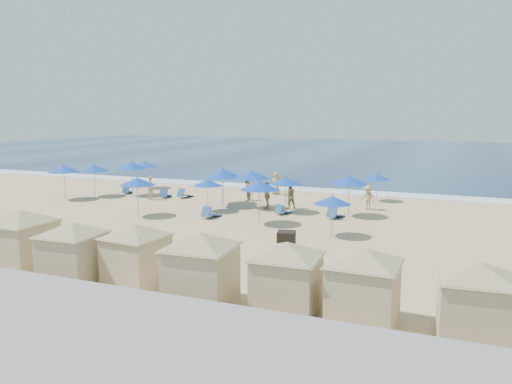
% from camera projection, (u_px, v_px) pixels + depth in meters
% --- Properties ---
extents(ground, '(160.00, 160.00, 0.00)m').
position_uv_depth(ground, '(204.00, 229.00, 27.55)').
color(ground, tan).
rests_on(ground, ground).
extents(ocean, '(160.00, 80.00, 0.06)m').
position_uv_depth(ocean, '(372.00, 154.00, 77.78)').
color(ocean, navy).
rests_on(ocean, ground).
extents(surf_line, '(160.00, 2.50, 0.08)m').
position_uv_depth(surf_line, '(292.00, 189.00, 41.70)').
color(surf_line, white).
rests_on(surf_line, ground).
extents(trash_bin, '(0.97, 0.97, 0.82)m').
position_uv_depth(trash_bin, '(286.00, 240.00, 23.43)').
color(trash_bin, black).
rests_on(trash_bin, ground).
extents(cabana_0, '(4.51, 4.51, 2.83)m').
position_uv_depth(cabana_0, '(22.00, 233.00, 19.66)').
color(cabana_0, '#CCB58B').
rests_on(cabana_0, ground).
extents(cabana_1, '(4.19, 4.19, 2.63)m').
position_uv_depth(cabana_1, '(72.00, 245.00, 18.30)').
color(cabana_1, '#CCB58B').
rests_on(cabana_1, ground).
extents(cabana_2, '(4.11, 4.11, 2.59)m').
position_uv_depth(cabana_2, '(136.00, 247.00, 18.11)').
color(cabana_2, '#CCB58B').
rests_on(cabana_2, ground).
extents(cabana_3, '(4.38, 4.38, 2.75)m').
position_uv_depth(cabana_3, '(201.00, 260.00, 16.24)').
color(cabana_3, '#CCB58B').
rests_on(cabana_3, ground).
extents(cabana_4, '(4.18, 4.18, 2.62)m').
position_uv_depth(cabana_4, '(287.00, 269.00, 15.51)').
color(cabana_4, '#CCB58B').
rests_on(cabana_4, ground).
extents(cabana_5, '(4.20, 4.20, 2.64)m').
position_uv_depth(cabana_5, '(364.00, 277.00, 14.76)').
color(cabana_5, '#CCB58B').
rests_on(cabana_5, ground).
extents(cabana_6, '(4.11, 4.11, 2.59)m').
position_uv_depth(cabana_6, '(476.00, 293.00, 13.55)').
color(cabana_6, '#CCB58B').
rests_on(cabana_6, ground).
extents(umbrella_0, '(2.22, 2.22, 2.52)m').
position_uv_depth(umbrella_0, '(94.00, 168.00, 37.79)').
color(umbrella_0, '#A5A8AD').
rests_on(umbrella_0, ground).
extents(umbrella_1, '(2.31, 2.31, 2.63)m').
position_uv_depth(umbrella_1, '(64.00, 169.00, 36.44)').
color(umbrella_1, '#A5A8AD').
rests_on(umbrella_1, ground).
extents(umbrella_2, '(2.39, 2.39, 2.72)m').
position_uv_depth(umbrella_2, '(132.00, 165.00, 38.11)').
color(umbrella_2, '#A5A8AD').
rests_on(umbrella_2, ground).
extents(umbrella_3, '(2.20, 2.20, 2.51)m').
position_uv_depth(umbrella_3, '(137.00, 181.00, 30.47)').
color(umbrella_3, '#A5A8AD').
rests_on(umbrella_3, ground).
extents(umbrella_4, '(2.25, 2.25, 2.56)m').
position_uv_depth(umbrella_4, '(223.00, 173.00, 34.63)').
color(umbrella_4, '#A5A8AD').
rests_on(umbrella_4, ground).
extents(umbrella_5, '(2.27, 2.27, 2.58)m').
position_uv_depth(umbrella_5, '(222.00, 174.00, 33.53)').
color(umbrella_5, '#A5A8AD').
rests_on(umbrella_5, ground).
extents(umbrella_6, '(1.92, 1.92, 2.18)m').
position_uv_depth(umbrella_6, '(208.00, 183.00, 32.01)').
color(umbrella_6, '#A5A8AD').
rests_on(umbrella_6, ground).
extents(umbrella_7, '(2.08, 2.08, 2.36)m').
position_uv_depth(umbrella_7, '(286.00, 181.00, 31.68)').
color(umbrella_7, '#A5A8AD').
rests_on(umbrella_7, ground).
extents(umbrella_8, '(2.29, 2.29, 2.60)m').
position_uv_depth(umbrella_8, '(259.00, 185.00, 28.24)').
color(umbrella_8, '#A5A8AD').
rests_on(umbrella_8, ground).
extents(umbrella_9, '(1.80, 1.80, 2.05)m').
position_uv_depth(umbrella_9, '(377.00, 177.00, 35.80)').
color(umbrella_9, '#A5A8AD').
rests_on(umbrella_9, ground).
extents(umbrella_10, '(2.30, 2.30, 2.61)m').
position_uv_depth(umbrella_10, '(349.00, 180.00, 30.37)').
color(umbrella_10, '#A5A8AD').
rests_on(umbrella_10, ground).
extents(umbrella_11, '(1.94, 1.94, 2.21)m').
position_uv_depth(umbrella_11, '(332.00, 200.00, 25.46)').
color(umbrella_11, '#A5A8AD').
rests_on(umbrella_11, ground).
extents(umbrella_12, '(2.07, 2.07, 2.35)m').
position_uv_depth(umbrella_12, '(145.00, 164.00, 42.10)').
color(umbrella_12, '#A5A8AD').
rests_on(umbrella_12, ground).
extents(umbrella_13, '(2.30, 2.30, 2.61)m').
position_uv_depth(umbrella_13, '(252.00, 175.00, 33.05)').
color(umbrella_13, '#A5A8AD').
rests_on(umbrella_13, ground).
extents(beach_chair_0, '(0.86, 1.28, 0.65)m').
position_uv_depth(beach_chair_0, '(127.00, 191.00, 39.36)').
color(beach_chair_0, navy).
rests_on(beach_chair_0, ground).
extents(beach_chair_1, '(0.88, 1.41, 0.72)m').
position_uv_depth(beach_chair_1, '(165.00, 194.00, 37.56)').
color(beach_chair_1, navy).
rests_on(beach_chair_1, ground).
extents(beach_chair_2, '(0.88, 1.46, 0.75)m').
position_uv_depth(beach_chair_2, '(184.00, 194.00, 37.51)').
color(beach_chair_2, navy).
rests_on(beach_chair_2, ground).
extents(beach_chair_3, '(0.87, 1.49, 0.77)m').
position_uv_depth(beach_chair_3, '(210.00, 214.00, 30.29)').
color(beach_chair_3, navy).
rests_on(beach_chair_3, ground).
extents(beach_chair_4, '(0.94, 1.35, 0.68)m').
position_uv_depth(beach_chair_4, '(282.00, 211.00, 31.38)').
color(beach_chair_4, navy).
rests_on(beach_chair_4, ground).
extents(beach_chair_5, '(0.94, 1.49, 0.76)m').
position_uv_depth(beach_chair_5, '(335.00, 214.00, 30.16)').
color(beach_chair_5, navy).
rests_on(beach_chair_5, ground).
extents(beachgoer_0, '(0.77, 0.72, 1.77)m').
position_uv_depth(beachgoer_0, '(150.00, 188.00, 36.51)').
color(beachgoer_0, tan).
rests_on(beachgoer_0, ground).
extents(beachgoer_1, '(0.69, 0.87, 1.73)m').
position_uv_depth(beachgoer_1, '(246.00, 189.00, 36.14)').
color(beachgoer_1, tan).
rests_on(beachgoer_1, ground).
extents(beachgoer_2, '(0.87, 1.13, 1.79)m').
position_uv_depth(beachgoer_2, '(267.00, 195.00, 33.11)').
color(beachgoer_2, tan).
rests_on(beachgoer_2, ground).
extents(beachgoer_3, '(1.23, 1.03, 1.65)m').
position_uv_depth(beachgoer_3, '(368.00, 197.00, 32.75)').
color(beachgoer_3, tan).
rests_on(beachgoer_3, ground).
extents(beachgoer_4, '(0.90, 0.62, 1.77)m').
position_uv_depth(beachgoer_4, '(276.00, 183.00, 39.03)').
color(beachgoer_4, tan).
rests_on(beachgoer_4, ground).
extents(beachgoer_5, '(1.10, 1.08, 1.79)m').
position_uv_depth(beachgoer_5, '(289.00, 196.00, 33.10)').
color(beachgoer_5, tan).
rests_on(beachgoer_5, ground).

